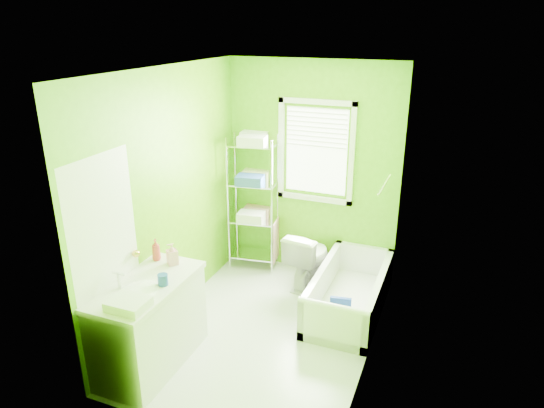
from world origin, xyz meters
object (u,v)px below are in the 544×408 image
at_px(bathtub, 349,298).
at_px(vanity, 149,322).
at_px(toilet, 308,258).
at_px(wire_shelf_unit, 255,188).

relative_size(bathtub, vanity, 1.35).
height_order(bathtub, toilet, toilet).
height_order(toilet, wire_shelf_unit, wire_shelf_unit).
height_order(vanity, wire_shelf_unit, wire_shelf_unit).
bearing_deg(wire_shelf_unit, vanity, -92.94).
bearing_deg(toilet, wire_shelf_unit, -8.80).
relative_size(toilet, vanity, 0.64).
distance_m(vanity, wire_shelf_unit, 2.22).
bearing_deg(vanity, toilet, 65.04).
height_order(toilet, vanity, vanity).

